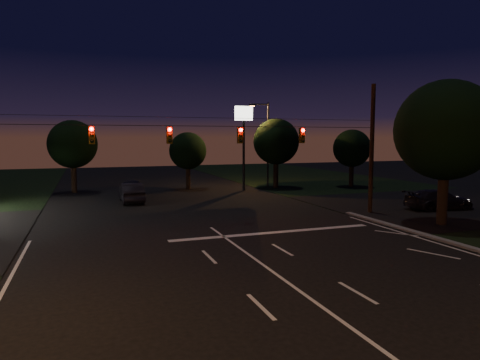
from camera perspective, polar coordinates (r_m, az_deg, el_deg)
name	(u,v)px	position (r m, az deg, el deg)	size (l,w,h in m)	color
ground	(346,324)	(13.25, 13.89, -18.14)	(140.00, 140.00, 0.00)	black
cross_street_right	(446,205)	(37.76, 25.79, -2.98)	(20.00, 16.00, 0.02)	black
stop_bar	(275,232)	(24.26, 4.63, -6.98)	(12.00, 0.50, 0.01)	silver
utility_pole_right	(370,213)	(31.77, 16.92, -4.19)	(0.30, 0.30, 9.00)	black
signal_span	(206,134)	(25.91, -4.57, 6.09)	(24.00, 0.40, 1.56)	black
pole_sign_right	(244,128)	(42.70, 0.50, 6.93)	(1.80, 0.30, 8.40)	black
street_light_right_far	(266,138)	(45.75, 3.44, 5.59)	(2.20, 0.35, 9.00)	black
tree_right_near	(444,131)	(28.68, 25.53, 5.86)	(6.00, 6.00, 8.76)	black
tree_far_b	(73,145)	(44.18, -21.39, 4.38)	(4.60, 4.60, 6.98)	black
tree_far_c	(188,151)	(44.27, -6.99, 3.81)	(3.80, 3.80, 5.86)	black
tree_far_d	(276,142)	(45.28, 4.79, 5.05)	(4.80, 4.80, 7.30)	black
tree_far_e	(352,149)	(47.48, 14.65, 4.05)	(4.00, 4.00, 6.18)	black
car_oncoming_a	(132,188)	(39.86, -14.20, -1.01)	(1.85, 4.61, 1.57)	black
car_oncoming_b	(131,193)	(36.31, -14.28, -1.65)	(1.68, 4.81, 1.58)	black
car_cross	(439,200)	(34.81, 24.98, -2.40)	(2.07, 5.09, 1.48)	black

